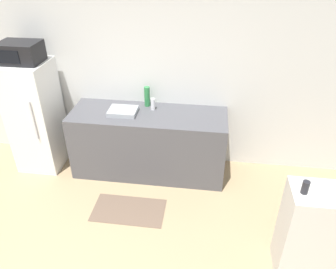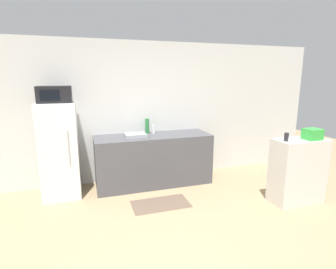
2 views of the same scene
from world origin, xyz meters
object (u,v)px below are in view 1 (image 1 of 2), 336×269
at_px(jar, 305,187).
at_px(microwave, 20,52).
at_px(bottle_tall, 147,96).
at_px(bottle_short, 153,104).
at_px(refrigerator, 36,116).

bearing_deg(jar, microwave, 156.56).
xyz_separation_m(microwave, bottle_tall, (1.53, 0.27, -0.63)).
bearing_deg(bottle_tall, bottle_short, -46.63).
bearing_deg(microwave, jar, -23.44).
relative_size(microwave, jar, 3.98).
relative_size(microwave, bottle_short, 3.10).
height_order(refrigerator, bottle_tall, refrigerator).
xyz_separation_m(refrigerator, microwave, (-0.00, -0.00, 0.91)).
height_order(refrigerator, microwave, microwave).
bearing_deg(microwave, bottle_short, 5.80).
distance_m(microwave, jar, 3.59).
xyz_separation_m(refrigerator, bottle_tall, (1.53, 0.27, 0.28)).
bearing_deg(refrigerator, microwave, -108.92).
distance_m(refrigerator, microwave, 0.91).
xyz_separation_m(refrigerator, jar, (3.24, -1.41, 0.30)).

